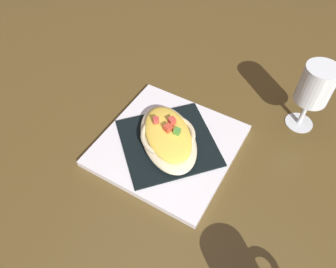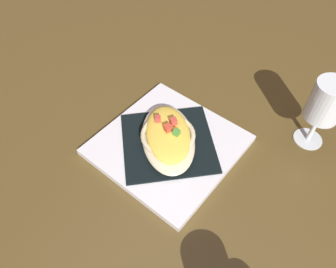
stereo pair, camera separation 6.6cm
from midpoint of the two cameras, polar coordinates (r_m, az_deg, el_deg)
name	(u,v)px [view 2 (the right image)]	position (r m, az deg, el deg)	size (l,w,h in m)	color
ground_plane	(168,147)	(0.69, 2.72, -2.47)	(2.60, 2.60, 0.00)	brown
square_plate	(168,145)	(0.69, 2.74, -2.13)	(0.27, 0.27, 0.01)	white
folded_napkin	(168,142)	(0.68, 2.77, -1.66)	(0.18, 0.19, 0.00)	black
gratin_dish	(168,136)	(0.67, 2.84, -0.52)	(0.22, 0.20, 0.05)	beige
stemmed_glass	(326,105)	(0.71, 28.58, 4.45)	(0.07, 0.07, 0.16)	white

